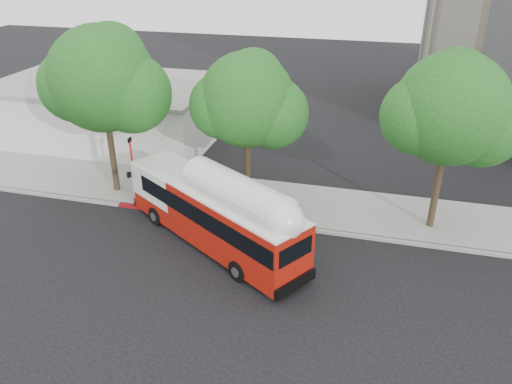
% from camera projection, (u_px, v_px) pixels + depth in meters
% --- Properties ---
extents(ground, '(120.00, 120.00, 0.00)m').
position_uv_depth(ground, '(234.00, 265.00, 23.29)').
color(ground, black).
rests_on(ground, ground).
extents(sidewalk, '(60.00, 5.00, 0.15)m').
position_uv_depth(sidewalk, '(267.00, 200.00, 28.87)').
color(sidewalk, gray).
rests_on(sidewalk, ground).
extents(curb_strip, '(60.00, 0.30, 0.15)m').
position_uv_depth(curb_strip, '(255.00, 222.00, 26.63)').
color(curb_strip, gray).
rests_on(curb_strip, ground).
extents(red_curb_segment, '(10.00, 0.32, 0.16)m').
position_uv_depth(red_curb_segment, '(202.00, 215.00, 27.30)').
color(red_curb_segment, maroon).
rests_on(red_curb_segment, ground).
extents(street_tree_left, '(6.67, 5.80, 9.74)m').
position_uv_depth(street_tree_left, '(111.00, 83.00, 27.01)').
color(street_tree_left, '#2D2116').
rests_on(street_tree_left, ground).
extents(street_tree_mid, '(5.75, 5.00, 8.62)m').
position_uv_depth(street_tree_mid, '(255.00, 104.00, 25.98)').
color(street_tree_mid, '#2D2116').
rests_on(street_tree_mid, ground).
extents(street_tree_right, '(6.21, 5.40, 9.18)m').
position_uv_depth(street_tree_right, '(460.00, 114.00, 23.40)').
color(street_tree_right, '#2D2116').
rests_on(street_tree_right, ground).
extents(low_commercial_bldg, '(16.20, 10.20, 4.25)m').
position_uv_depth(low_commercial_bldg, '(109.00, 109.00, 37.54)').
color(low_commercial_bldg, silver).
rests_on(low_commercial_bldg, ground).
extents(transit_bus, '(11.02, 8.11, 3.49)m').
position_uv_depth(transit_bus, '(214.00, 215.00, 24.14)').
color(transit_bus, '#A2160B').
rests_on(transit_bus, ground).
extents(signal_pole, '(0.12, 0.39, 4.11)m').
position_uv_depth(signal_pole, '(133.00, 172.00, 27.51)').
color(signal_pole, red).
rests_on(signal_pole, ground).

